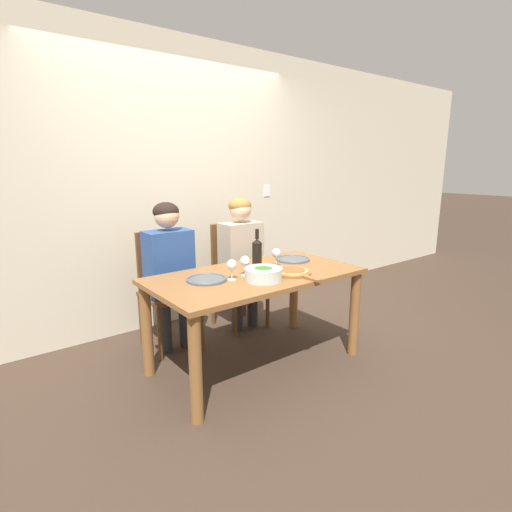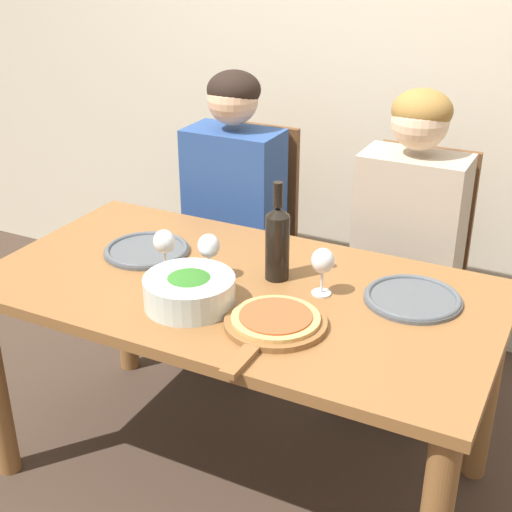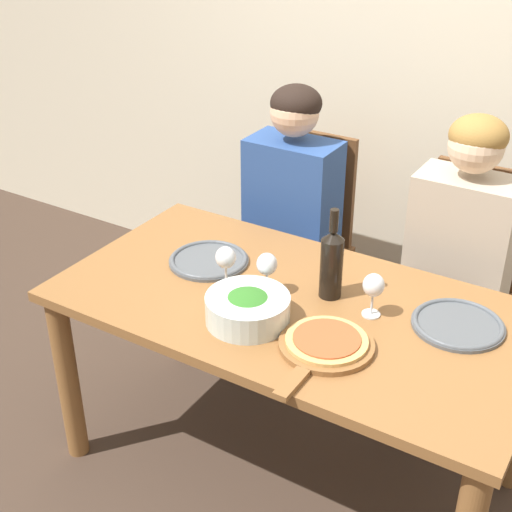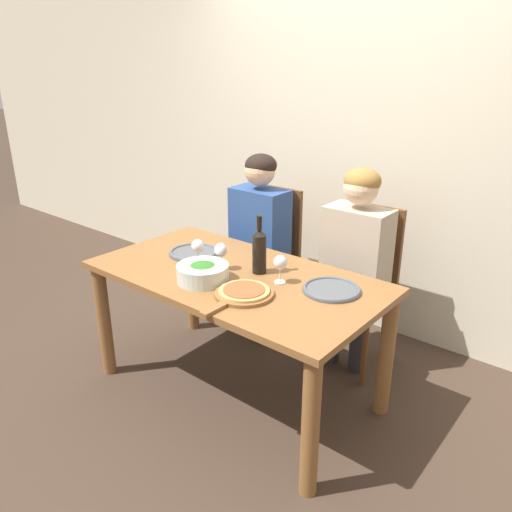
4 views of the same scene
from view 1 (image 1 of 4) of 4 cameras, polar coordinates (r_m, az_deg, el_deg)
The scene contains 15 objects.
ground_plane at distance 3.29m, azimuth 0.01°, elevation -15.06°, with size 40.00×40.00×0.00m, color #3D2D23.
back_wall at distance 3.96m, azimuth -11.27°, elevation 9.92°, with size 10.00×0.06×2.70m.
dining_table at distance 3.04m, azimuth 0.01°, elevation -4.65°, with size 1.60×0.84×0.74m.
chair_left at distance 3.52m, azimuth -12.86°, elevation -4.04°, with size 0.42×0.42×0.99m.
chair_right at distance 3.87m, azimuth -3.00°, elevation -2.17°, with size 0.42×0.42×0.99m.
person_woman at distance 3.36m, azimuth -12.21°, elevation -0.86°, with size 0.47×0.51×1.25m.
person_man at distance 3.73m, azimuth -2.03°, elevation 0.78°, with size 0.47×0.51×1.25m.
wine_bottle at distance 3.11m, azimuth 0.15°, elevation 0.41°, with size 0.08×0.08×0.32m.
broccoli_bowl at distance 2.83m, azimuth 1.07°, elevation -2.57°, with size 0.27×0.27×0.10m.
dinner_plate_left at distance 2.85m, azimuth -7.07°, elevation -3.29°, with size 0.29×0.29×0.02m.
dinner_plate_right at distance 3.44m, azimuth 5.28°, elevation -0.44°, with size 0.29×0.29×0.02m.
pizza_on_board at distance 3.01m, azimuth 5.24°, elevation -2.28°, with size 0.29×0.43×0.04m.
wine_glass_left at distance 2.82m, azimuth -3.49°, elevation -1.42°, with size 0.07×0.07×0.15m.
wine_glass_right at distance 3.19m, azimuth 2.91°, elevation 0.29°, with size 0.07×0.07×0.15m.
wine_glass_centre at distance 2.92m, azimuth -1.55°, elevation -0.87°, with size 0.07×0.07×0.15m.
Camera 1 is at (-1.78, -2.29, 1.55)m, focal length 28.00 mm.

